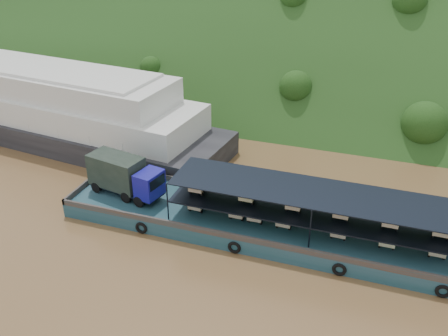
% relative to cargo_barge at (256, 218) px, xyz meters
% --- Properties ---
extents(ground, '(160.00, 160.00, 0.00)m').
position_rel_cargo_barge_xyz_m(ground, '(-2.16, 0.88, -1.17)').
color(ground, brown).
rests_on(ground, ground).
extents(hillside, '(140.00, 39.60, 39.60)m').
position_rel_cargo_barge_xyz_m(hillside, '(-2.16, 36.88, -1.17)').
color(hillside, '#1C3714').
rests_on(hillside, ground).
extents(cargo_barge, '(35.00, 7.18, 4.70)m').
position_rel_cargo_barge_xyz_m(cargo_barge, '(0.00, 0.00, 0.00)').
color(cargo_barge, '#133C44').
rests_on(cargo_barge, ground).
extents(passenger_ferry, '(41.39, 14.53, 8.21)m').
position_rel_cargo_barge_xyz_m(passenger_ferry, '(-26.57, 10.81, 2.38)').
color(passenger_ferry, black).
rests_on(passenger_ferry, ground).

